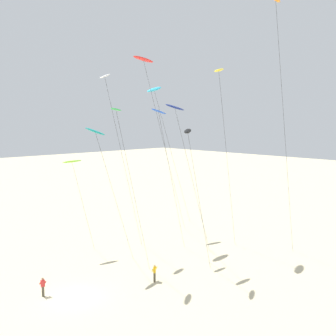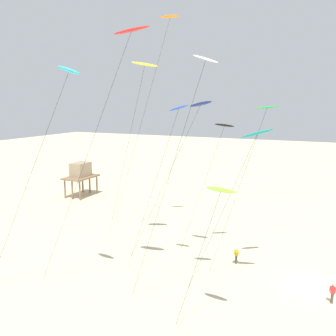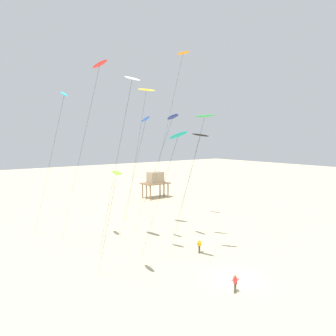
{
  "view_description": "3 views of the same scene",
  "coord_description": "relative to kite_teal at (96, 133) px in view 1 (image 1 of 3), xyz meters",
  "views": [
    {
      "loc": [
        29.87,
        -17.24,
        14.98
      ],
      "look_at": [
        1.51,
        9.46,
        10.37
      ],
      "focal_mm": 44.58,
      "sensor_mm": 36.0,
      "label": 1
    },
    {
      "loc": [
        -32.52,
        -1.07,
        16.24
      ],
      "look_at": [
        -3.29,
        12.41,
        10.42
      ],
      "focal_mm": 38.99,
      "sensor_mm": 36.0,
      "label": 2
    },
    {
      "loc": [
        -22.58,
        -19.41,
        13.5
      ],
      "look_at": [
        0.88,
        11.79,
        9.82
      ],
      "focal_mm": 33.79,
      "sensor_mm": 36.0,
      "label": 3
    }
  ],
  "objects": [
    {
      "name": "kite_lime",
      "position": [
        -6.15,
        1.01,
        -3.32
      ],
      "size": [
        1.06,
        4.11,
        10.65
      ],
      "color": "#8CD833",
      "rests_on": "ground"
    },
    {
      "name": "kite_cyan",
      "position": [
        -6.5,
        13.13,
        4.79
      ],
      "size": [
        2.3,
        9.72,
        19.2
      ],
      "color": "#33BFE0",
      "rests_on": "ground"
    },
    {
      "name": "kite_flyer_middle",
      "position": [
        5.36,
        2.53,
        -12.72
      ],
      "size": [
        0.72,
        0.73,
        1.67
      ],
      "color": "#4C4738",
      "rests_on": "ground"
    },
    {
      "name": "kite_green",
      "position": [
        3.43,
        -0.06,
        1.83
      ],
      "size": [
        1.82,
        5.66,
        15.98
      ],
      "color": "green",
      "rests_on": "ground"
    },
    {
      "name": "kite_white",
      "position": [
        -3.15,
        3.45,
        5.09
      ],
      "size": [
        1.89,
        6.8,
        19.76
      ],
      "color": "white",
      "rests_on": "ground"
    },
    {
      "name": "kite_red",
      "position": [
        -3.83,
        9.15,
        7.82
      ],
      "size": [
        2.42,
        10.35,
        22.04
      ],
      "color": "red",
      "rests_on": "ground"
    },
    {
      "name": "kite_navy",
      "position": [
        4.2,
        6.33,
        2.21
      ],
      "size": [
        1.97,
        8.27,
        16.52
      ],
      "color": "navy",
      "rests_on": "ground"
    },
    {
      "name": "kite_flyer_nearest",
      "position": [
        1.3,
        -6.47,
        -12.72
      ],
      "size": [
        0.62,
        0.64,
        1.67
      ],
      "color": "#4C4738",
      "rests_on": "ground"
    },
    {
      "name": "kite_yellow",
      "position": [
        4.46,
        12.44,
        6.19
      ],
      "size": [
        1.96,
        6.09,
        20.45
      ],
      "color": "yellow",
      "rests_on": "ground"
    },
    {
      "name": "kite_blue",
      "position": [
        0.9,
        7.21,
        1.73
      ],
      "size": [
        1.41,
        6.01,
        16.11
      ],
      "color": "blue",
      "rests_on": "ground"
    },
    {
      "name": "kite_black",
      "position": [
        7.39,
        4.8,
        0.06
      ],
      "size": [
        1.79,
        5.42,
        14.21
      ],
      "color": "black",
      "rests_on": "ground"
    },
    {
      "name": "kite_orange",
      "position": [
        10.96,
        12.69,
        11.66
      ],
      "size": [
        2.27,
        8.73,
        26.14
      ],
      "color": "orange",
      "rests_on": "ground"
    },
    {
      "name": "ground_plane",
      "position": [
        3.29,
        -4.69,
        -13.61
      ],
      "size": [
        260.0,
        260.0,
        0.0
      ],
      "primitive_type": "plane",
      "color": "beige"
    },
    {
      "name": "kite_teal",
      "position": [
        0.0,
        0.0,
        0.0
      ],
      "size": [
        1.64,
        6.47,
        14.34
      ],
      "color": "teal",
      "rests_on": "ground"
    }
  ]
}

